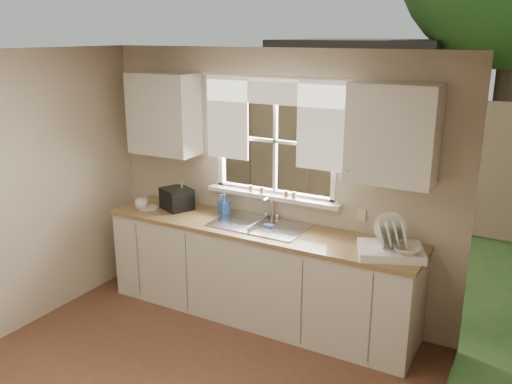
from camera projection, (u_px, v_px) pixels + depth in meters
The scene contains 19 objects.
room_walls at pixel (124, 261), 3.43m from camera, with size 3.62×4.02×2.50m.
ceiling at pixel (116, 55), 3.12m from camera, with size 3.60×4.00×0.02m, color silver.
window at pixel (274, 159), 5.09m from camera, with size 1.38×0.16×1.06m.
curtains at pixel (272, 112), 4.92m from camera, with size 1.50×0.03×0.81m.
base_cabinets at pixel (258, 274), 5.11m from camera, with size 3.00×0.62×0.87m, color silver.
countertop at pixel (258, 229), 4.99m from camera, with size 3.04×0.65×0.04m, color olive.
upper_cabinet_left at pixel (164, 114), 5.37m from camera, with size 0.70×0.33×0.80m, color silver.
upper_cabinet_right at pixel (393, 134), 4.30m from camera, with size 0.70×0.33×0.80m, color silver.
wall_outlet at pixel (361, 215), 4.77m from camera, with size 0.08×0.01×0.12m, color beige.
sill_jars at pixel (273, 192), 5.11m from camera, with size 0.50×0.04×0.06m.
sink at pixel (259, 233), 5.03m from camera, with size 0.88×0.52×0.40m.
dish_rack at pixel (391, 247), 4.33m from camera, with size 0.61×0.55×0.31m.
bowl at pixel (407, 250), 4.21m from camera, with size 0.20×0.20×0.05m, color silver.
soap_bottle_a at pixel (182, 195), 5.49m from camera, with size 0.10×0.10×0.26m, color green.
soap_bottle_b at pixel (224, 204), 5.29m from camera, with size 0.09×0.10×0.21m, color #2F5AB3.
soap_bottle_c at pixel (167, 195), 5.67m from camera, with size 0.12×0.12×0.16m, color #EDEAC3.
saucer at pixel (148, 208), 5.50m from camera, with size 0.20×0.20×0.01m, color silver.
cup at pixel (142, 204), 5.46m from camera, with size 0.13×0.13×0.11m, color white.
black_appliance at pixel (177, 199), 5.45m from camera, with size 0.29×0.25×0.21m, color black.
Camera 1 is at (2.28, -2.42, 2.62)m, focal length 38.00 mm.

